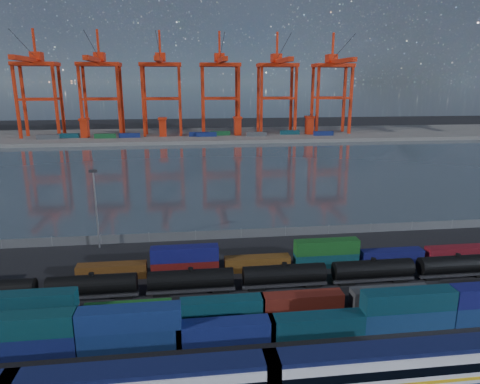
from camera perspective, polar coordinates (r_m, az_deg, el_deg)
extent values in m
plane|color=black|center=(69.87, 3.18, -14.17)|extent=(700.00, 700.00, 0.00)
plane|color=#333F4A|center=(169.01, -3.19, 3.02)|extent=(700.00, 700.00, 0.00)
cube|color=#514F4C|center=(272.46, -4.79, 7.56)|extent=(700.00, 70.00, 2.00)
cone|color=#1E2630|center=(1770.35, -28.16, 18.56)|extent=(1000.00, 1000.00, 420.00)
cone|color=#1E2630|center=(1686.25, -14.61, 21.74)|extent=(1100.00, 1100.00, 520.00)
cone|color=#1E2630|center=(1685.19, 0.06, 21.15)|extent=(1040.00, 1040.00, 460.00)
cone|color=#1E2630|center=(1776.19, 13.74, 19.12)|extent=(960.00, 960.00, 380.00)
cone|color=#1E2630|center=(1922.09, 23.90, 16.75)|extent=(840.00, 840.00, 300.00)
cube|color=#0F1539|center=(47.34, -12.66, -22.04)|extent=(27.54, 2.97, 0.55)
cube|color=silver|center=(52.91, 19.17, -21.33)|extent=(27.54, 3.31, 4.19)
cube|color=#0F1539|center=(51.59, 19.39, -19.18)|extent=(27.54, 2.97, 0.55)
cube|color=gold|center=(53.42, 19.08, -22.10)|extent=(27.57, 3.40, 0.40)
cube|color=black|center=(52.66, 19.21, -20.94)|extent=(27.57, 3.40, 1.10)
cube|color=black|center=(58.97, 28.00, -21.55)|extent=(3.31, 2.20, 0.77)
cube|color=#101953|center=(63.16, -26.92, -17.76)|extent=(13.06, 2.66, 2.83)
cube|color=#0C3840|center=(61.77, -27.23, -15.51)|extent=(13.06, 2.66, 2.83)
cube|color=navy|center=(60.04, -14.35, -18.29)|extent=(13.06, 2.66, 2.83)
cube|color=navy|center=(58.58, -14.53, -15.96)|extent=(13.06, 2.66, 2.83)
cube|color=navy|center=(59.69, -1.90, -18.02)|extent=(13.06, 2.66, 2.83)
cube|color=#0C3343|center=(61.86, 10.14, -16.99)|extent=(13.06, 2.66, 2.83)
cube|color=navy|center=(66.59, 21.32, -15.38)|extent=(13.06, 2.66, 2.83)
cube|color=#0D3443|center=(65.28, 21.55, -13.22)|extent=(13.06, 2.66, 2.83)
cube|color=#63130E|center=(68.72, -25.93, -14.99)|extent=(12.39, 2.52, 2.69)
cube|color=#0B333D|center=(67.50, -26.18, -12.99)|extent=(12.39, 2.52, 2.69)
cube|color=#17561C|center=(65.69, -14.70, -15.33)|extent=(12.39, 2.52, 2.69)
cube|color=#0D3744|center=(65.22, -2.37, -15.05)|extent=(12.39, 2.52, 2.69)
cube|color=maroon|center=(67.15, 8.28, -14.28)|extent=(12.39, 2.52, 2.69)
cube|color=#36383B|center=(71.90, 19.40, -12.96)|extent=(12.39, 2.52, 2.69)
cube|color=#543010|center=(79.56, -16.70, -10.03)|extent=(12.00, 2.44, 2.60)
cube|color=#5C100D|center=(78.39, -7.32, -9.89)|extent=(12.00, 2.44, 2.60)
cube|color=#111256|center=(77.36, -7.38, -8.13)|extent=(12.00, 2.44, 2.60)
cube|color=#5C3812|center=(79.33, 2.32, -9.47)|extent=(12.00, 2.44, 2.60)
cube|color=#0C3842|center=(82.34, 11.39, -8.83)|extent=(12.00, 2.44, 2.60)
cube|color=#16541C|center=(81.36, 11.48, -7.15)|extent=(12.00, 2.44, 2.60)
cube|color=#101252|center=(87.18, 19.56, -8.07)|extent=(12.00, 2.44, 2.60)
cube|color=maroon|center=(93.72, 26.87, -7.25)|extent=(12.00, 2.44, 2.60)
cube|color=black|center=(76.82, -27.01, -12.79)|extent=(2.65, 1.91, 0.64)
cylinder|color=black|center=(72.93, -19.09, -11.57)|extent=(13.78, 3.07, 3.07)
cylinder|color=black|center=(72.23, -19.20, -10.36)|extent=(0.85, 0.85, 0.53)
cube|color=black|center=(73.67, -18.98, -12.76)|extent=(14.31, 2.12, 0.42)
cube|color=black|center=(75.00, -22.61, -12.96)|extent=(2.65, 1.91, 0.64)
cube|color=black|center=(73.01, -15.20, -13.08)|extent=(2.65, 1.91, 0.64)
cylinder|color=black|center=(71.28, -6.57, -11.44)|extent=(13.78, 3.07, 3.07)
cylinder|color=black|center=(70.55, -6.61, -10.20)|extent=(0.85, 0.85, 0.53)
cube|color=black|center=(72.03, -6.53, -12.66)|extent=(14.31, 2.12, 0.42)
cube|color=black|center=(72.38, -10.40, -13.05)|extent=(2.65, 1.91, 0.64)
cube|color=black|center=(72.38, -2.65, -12.81)|extent=(2.65, 1.91, 0.64)
cylinder|color=black|center=(72.95, 5.91, -10.79)|extent=(13.78, 3.07, 3.07)
cylinder|color=black|center=(72.25, 5.95, -9.57)|extent=(0.85, 0.85, 0.53)
cube|color=black|center=(73.69, 5.88, -11.98)|extent=(14.31, 2.12, 0.42)
cube|color=black|center=(73.02, 2.13, -12.54)|extent=(2.65, 1.91, 0.64)
cube|color=black|center=(75.03, 9.50, -11.97)|extent=(2.65, 1.91, 0.64)
cylinder|color=black|center=(77.75, 17.28, -9.75)|extent=(13.78, 3.07, 3.07)
cylinder|color=black|center=(77.08, 17.38, -8.60)|extent=(0.85, 0.85, 0.53)
cube|color=black|center=(78.44, 17.19, -10.89)|extent=(14.31, 2.12, 0.42)
cube|color=black|center=(76.86, 13.85, -11.54)|extent=(2.65, 1.91, 0.64)
cube|color=black|center=(80.62, 20.31, -10.78)|extent=(2.65, 1.91, 0.64)
cylinder|color=black|center=(85.13, 26.94, -8.57)|extent=(13.78, 3.07, 3.07)
cylinder|color=black|center=(84.53, 27.07, -7.51)|extent=(0.85, 0.85, 0.53)
cube|color=black|center=(85.76, 26.81, -9.62)|extent=(14.31, 2.12, 0.42)
cube|color=black|center=(83.44, 24.01, -10.28)|extent=(2.65, 1.91, 0.64)
cube|color=black|center=(88.60, 29.38, -9.48)|extent=(2.65, 1.91, 0.64)
cube|color=#595B5E|center=(94.74, 0.15, -5.58)|extent=(160.00, 0.06, 2.00)
cylinder|color=slate|center=(101.63, -29.23, -6.03)|extent=(0.12, 0.12, 2.20)
cylinder|color=slate|center=(98.27, -23.80, -6.05)|extent=(0.12, 0.12, 2.20)
cylinder|color=slate|center=(95.84, -18.04, -6.02)|extent=(0.12, 0.12, 2.20)
cylinder|color=slate|center=(94.41, -12.04, -5.92)|extent=(0.12, 0.12, 2.20)
cylinder|color=slate|center=(94.03, -5.93, -5.75)|extent=(0.12, 0.12, 2.20)
cylinder|color=slate|center=(94.71, 0.15, -5.52)|extent=(0.12, 0.12, 2.20)
cylinder|color=slate|center=(96.42, 6.08, -5.24)|extent=(0.12, 0.12, 2.20)
cylinder|color=slate|center=(99.13, 11.74, -4.91)|extent=(0.12, 0.12, 2.20)
cylinder|color=slate|center=(102.73, 17.04, -4.56)|extent=(0.12, 0.12, 2.20)
cylinder|color=slate|center=(107.15, 21.94, -4.21)|extent=(0.12, 0.12, 2.20)
cylinder|color=slate|center=(112.29, 26.42, -3.86)|extent=(0.12, 0.12, 2.20)
cylinder|color=slate|center=(91.86, -18.59, -2.41)|extent=(0.36, 0.36, 16.00)
cube|color=black|center=(89.91, -19.01, 2.66)|extent=(1.60, 0.40, 0.60)
cube|color=red|center=(276.31, -27.62, 10.41)|extent=(1.54, 1.54, 43.41)
cube|color=red|center=(287.21, -26.83, 10.59)|extent=(1.54, 1.54, 43.41)
cube|color=red|center=(269.82, -23.32, 10.81)|extent=(1.54, 1.54, 43.41)
cube|color=red|center=(280.97, -22.68, 10.97)|extent=(1.54, 1.54, 43.41)
cube|color=red|center=(272.79, -25.55, 11.06)|extent=(21.22, 1.35, 1.35)
cube|color=red|center=(283.83, -24.83, 11.22)|extent=(21.22, 1.35, 1.35)
cube|color=red|center=(278.32, -25.62, 15.14)|extent=(24.12, 13.51, 2.12)
cube|color=red|center=(267.39, -26.45, 15.56)|extent=(2.89, 46.30, 2.41)
cube|color=red|center=(282.19, -25.48, 16.02)|extent=(5.79, 7.72, 4.82)
cube|color=red|center=(280.81, -25.77, 17.49)|extent=(1.16, 1.16, 15.43)
cylinder|color=black|center=(265.58, -26.78, 17.01)|extent=(0.23, 39.70, 13.10)
cube|color=red|center=(266.42, -20.43, 11.04)|extent=(1.54, 1.54, 43.41)
cube|color=red|center=(277.71, -19.90, 11.19)|extent=(1.54, 1.54, 43.41)
cube|color=red|center=(262.52, -15.83, 11.35)|extent=(1.54, 1.54, 43.41)
cube|color=red|center=(273.97, -15.48, 11.48)|extent=(1.54, 1.54, 43.41)
cube|color=red|center=(264.18, -18.18, 11.67)|extent=(21.22, 1.35, 1.35)
cube|color=red|center=(275.56, -17.74, 11.79)|extent=(21.22, 1.35, 1.35)
cube|color=red|center=(269.88, -18.29, 15.87)|extent=(24.12, 13.51, 2.12)
cube|color=red|center=(258.59, -18.81, 16.35)|extent=(2.89, 46.30, 2.41)
cube|color=red|center=(273.86, -18.21, 16.76)|extent=(5.79, 7.72, 4.82)
cube|color=red|center=(272.44, -18.41, 18.29)|extent=(1.16, 1.16, 15.43)
cylinder|color=black|center=(256.72, -19.04, 17.87)|extent=(0.23, 39.70, 13.10)
cube|color=red|center=(260.88, -12.78, 11.52)|extent=(1.54, 1.54, 43.41)
cube|color=red|center=(272.40, -12.55, 11.64)|extent=(1.54, 1.54, 43.41)
cube|color=red|center=(259.77, -8.02, 11.72)|extent=(1.54, 1.54, 43.41)
cube|color=red|center=(271.34, -7.99, 11.83)|extent=(1.54, 1.54, 43.41)
cube|color=red|center=(260.02, -10.43, 12.11)|extent=(21.22, 1.35, 1.35)
cube|color=red|center=(271.58, -10.30, 12.20)|extent=(21.22, 1.35, 1.35)
cube|color=red|center=(265.81, -10.56, 16.36)|extent=(24.12, 13.51, 2.12)
cube|color=red|center=(254.35, -10.72, 16.89)|extent=(2.89, 46.30, 2.41)
cube|color=red|center=(269.86, -10.56, 17.26)|extent=(5.79, 7.72, 4.82)
cube|color=red|center=(268.42, -10.65, 18.82)|extent=(1.16, 1.16, 15.43)
cylinder|color=black|center=(252.45, -10.83, 18.44)|extent=(0.23, 39.70, 13.10)
cube|color=red|center=(259.98, -4.92, 11.81)|extent=(1.54, 1.54, 43.41)
cube|color=red|center=(271.54, -5.02, 11.92)|extent=(1.54, 1.54, 43.41)
cube|color=red|center=(261.72, -0.17, 11.88)|extent=(1.54, 1.54, 43.41)
cube|color=red|center=(273.20, -0.47, 11.98)|extent=(1.54, 1.54, 43.41)
cube|color=red|center=(260.55, -2.54, 12.33)|extent=(21.22, 1.35, 1.35)
cube|color=red|center=(272.08, -2.75, 12.42)|extent=(21.22, 1.35, 1.35)
cube|color=red|center=(266.33, -2.70, 16.58)|extent=(24.12, 13.51, 2.12)
cube|color=red|center=(254.88, -2.48, 17.11)|extent=(2.89, 46.30, 2.41)
cube|color=red|center=(270.37, -2.78, 17.47)|extent=(5.79, 7.72, 4.82)
cube|color=red|center=(268.93, -2.76, 19.03)|extent=(1.16, 1.16, 15.43)
cylinder|color=black|center=(252.99, -2.46, 18.66)|extent=(0.23, 39.70, 13.10)
cube|color=red|center=(263.76, 2.87, 11.88)|extent=(1.54, 1.54, 43.41)
cube|color=red|center=(275.16, 2.44, 11.99)|extent=(1.54, 1.54, 43.41)
cube|color=red|center=(268.26, 7.43, 11.82)|extent=(1.54, 1.54, 43.41)
cube|color=red|center=(279.48, 6.83, 11.94)|extent=(1.54, 1.54, 43.41)
cube|color=red|center=(265.72, 5.18, 12.33)|extent=(21.22, 1.35, 1.35)
cube|color=red|center=(277.04, 4.66, 12.42)|extent=(21.22, 1.35, 1.35)
cube|color=red|center=(271.39, 5.01, 16.50)|extent=(24.12, 13.51, 2.12)
cube|color=red|center=(260.17, 5.57, 17.00)|extent=(2.89, 46.30, 2.41)
cube|color=red|center=(275.36, 4.85, 17.38)|extent=(5.79, 7.72, 4.82)
cube|color=red|center=(273.95, 4.97, 18.91)|extent=(1.16, 1.16, 15.43)
cylinder|color=black|center=(258.31, 5.73, 18.52)|extent=(0.23, 39.70, 13.10)
cube|color=red|center=(272.03, 10.30, 11.75)|extent=(1.54, 1.54, 43.41)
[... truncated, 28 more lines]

